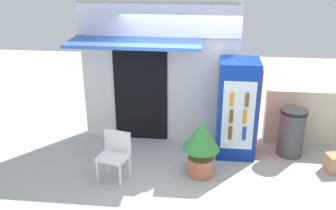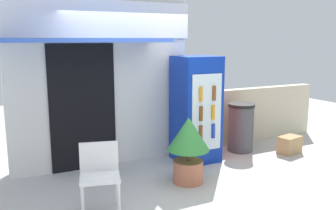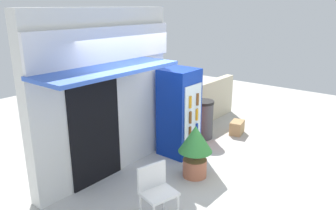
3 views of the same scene
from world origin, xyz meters
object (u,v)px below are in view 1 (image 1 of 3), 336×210
at_px(drink_cooler, 237,109).
at_px(plastic_chair, 115,152).
at_px(potted_plant_near_shop, 201,144).
at_px(trash_bin, 291,132).

bearing_deg(drink_cooler, plastic_chair, -151.70).
height_order(plastic_chair, potted_plant_near_shop, potted_plant_near_shop).
bearing_deg(trash_bin, drink_cooler, -176.28).
bearing_deg(plastic_chair, trash_bin, 20.80).
xyz_separation_m(drink_cooler, potted_plant_near_shop, (-0.62, -0.82, -0.31)).
distance_m(potted_plant_near_shop, trash_bin, 1.87).
xyz_separation_m(drink_cooler, plastic_chair, (-2.02, -1.09, -0.40)).
bearing_deg(plastic_chair, potted_plant_near_shop, 10.79).
distance_m(plastic_chair, trash_bin, 3.24).
height_order(drink_cooler, trash_bin, drink_cooler).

